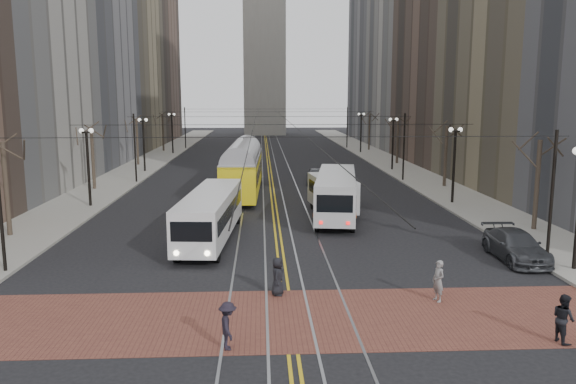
{
  "coord_description": "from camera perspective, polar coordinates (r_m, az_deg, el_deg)",
  "views": [
    {
      "loc": [
        -0.98,
        -23.72,
        8.09
      ],
      "look_at": [
        0.49,
        6.4,
        3.0
      ],
      "focal_mm": 35.0,
      "sensor_mm": 36.0,
      "label": 1
    }
  ],
  "objects": [
    {
      "name": "cargo_van",
      "position": [
        39.52,
        4.49,
        -0.36
      ],
      "size": [
        3.0,
        6.09,
        2.58
      ],
      "primitive_type": "cube",
      "rotation": [
        0.0,
        0.0,
        0.13
      ],
      "color": "#B8B8B8",
      "rests_on": "ground"
    },
    {
      "name": "street_trees",
      "position": [
        59.22,
        -1.84,
        4.45
      ],
      "size": [
        31.68,
        53.28,
        5.6
      ],
      "color": "#382D23",
      "rests_on": "ground"
    },
    {
      "name": "streetcar_rails",
      "position": [
        69.2,
        -1.96,
        2.86
      ],
      "size": [
        4.8,
        130.0,
        0.02
      ],
      "primitive_type": "cube",
      "color": "gray",
      "rests_on": "ground"
    },
    {
      "name": "pedestrian_b",
      "position": [
        23.48,
        15.02,
        -8.71
      ],
      "size": [
        0.58,
        0.71,
        1.68
      ],
      "primitive_type": "imported",
      "rotation": [
        0.0,
        0.0,
        5.04
      ],
      "color": "gray",
      "rests_on": "crosswalk_band"
    },
    {
      "name": "ground",
      "position": [
        25.08,
        -0.4,
        -9.24
      ],
      "size": [
        260.0,
        260.0,
        0.0
      ],
      "primitive_type": "plane",
      "color": "black",
      "rests_on": "ground"
    },
    {
      "name": "sidewalk_left",
      "position": [
        70.59,
        -14.24,
        2.76
      ],
      "size": [
        5.0,
        140.0,
        0.15
      ],
      "primitive_type": "cube",
      "color": "gray",
      "rests_on": "ground"
    },
    {
      "name": "lamp_posts",
      "position": [
        52.75,
        -1.71,
        3.82
      ],
      "size": [
        27.6,
        57.2,
        5.6
      ],
      "color": "black",
      "rests_on": "ground"
    },
    {
      "name": "pedestrian_a",
      "position": [
        23.39,
        -1.07,
        -8.55
      ],
      "size": [
        0.66,
        0.87,
        1.6
      ],
      "primitive_type": "imported",
      "rotation": [
        0.0,
        0.0,
        1.37
      ],
      "color": "black",
      "rests_on": "crosswalk_band"
    },
    {
      "name": "streetcar",
      "position": [
        47.62,
        -4.6,
        1.88
      ],
      "size": [
        3.19,
        14.83,
        3.48
      ],
      "primitive_type": "cube",
      "rotation": [
        0.0,
        0.0,
        -0.03
      ],
      "color": "yellow",
      "rests_on": "ground"
    },
    {
      "name": "rear_bus",
      "position": [
        38.45,
        4.92,
        -0.35
      ],
      "size": [
        4.16,
        11.63,
        2.97
      ],
      "primitive_type": "cube",
      "rotation": [
        0.0,
        0.0,
        -0.15
      ],
      "color": "#BCBCBC",
      "rests_on": "ground"
    },
    {
      "name": "building_left_mid",
      "position": [
        74.44,
        -22.9,
        15.72
      ],
      "size": [
        16.0,
        20.0,
        34.0
      ],
      "primitive_type": "cube",
      "color": "slate",
      "rests_on": "ground"
    },
    {
      "name": "sedan_grey",
      "position": [
        53.33,
        2.84,
        1.65
      ],
      "size": [
        2.14,
        4.5,
        1.49
      ],
      "primitive_type": "imported",
      "rotation": [
        0.0,
        0.0,
        -0.09
      ],
      "color": "#3C3D43",
      "rests_on": "ground"
    },
    {
      "name": "pedestrian_d",
      "position": [
        18.73,
        -6.13,
        -13.36
      ],
      "size": [
        0.77,
        1.12,
        1.59
      ],
      "primitive_type": "imported",
      "rotation": [
        0.0,
        0.0,
        1.75
      ],
      "color": "black",
      "rests_on": "crosswalk_band"
    },
    {
      "name": "trolley_wires",
      "position": [
        58.72,
        -1.83,
        5.36
      ],
      "size": [
        25.96,
        120.0,
        6.6
      ],
      "color": "black",
      "rests_on": "ground"
    },
    {
      "name": "centre_lines",
      "position": [
        69.2,
        -1.96,
        2.87
      ],
      "size": [
        0.42,
        130.0,
        0.01
      ],
      "primitive_type": "cube",
      "color": "gold",
      "rests_on": "ground"
    },
    {
      "name": "building_right_mid",
      "position": [
        75.11,
        18.61,
        15.91
      ],
      "size": [
        16.0,
        20.0,
        34.0
      ],
      "primitive_type": "cube",
      "color": "brown",
      "rests_on": "ground"
    },
    {
      "name": "pedestrian_c",
      "position": [
        21.21,
        26.2,
        -11.43
      ],
      "size": [
        0.74,
        0.89,
        1.66
      ],
      "primitive_type": "imported",
      "rotation": [
        0.0,
        0.0,
        1.72
      ],
      "color": "black",
      "rests_on": "crosswalk_band"
    },
    {
      "name": "transit_bus",
      "position": [
        32.26,
        -7.86,
        -2.5
      ],
      "size": [
        3.15,
        11.24,
        2.78
      ],
      "primitive_type": "cube",
      "rotation": [
        0.0,
        0.0,
        -0.08
      ],
      "color": "silver",
      "rests_on": "ground"
    },
    {
      "name": "sidewalk_right",
      "position": [
        71.01,
        10.25,
        2.94
      ],
      "size": [
        5.0,
        140.0,
        0.15
      ],
      "primitive_type": "cube",
      "color": "gray",
      "rests_on": "ground"
    },
    {
      "name": "sedan_parked",
      "position": [
        30.55,
        22.13,
        -5.08
      ],
      "size": [
        2.12,
        5.07,
        1.46
      ],
      "primitive_type": "imported",
      "rotation": [
        0.0,
        0.0,
        -0.01
      ],
      "color": "#3A3C41",
      "rests_on": "ground"
    },
    {
      "name": "crosswalk_band",
      "position": [
        21.34,
        0.06,
        -12.68
      ],
      "size": [
        25.0,
        6.0,
        0.01
      ],
      "primitive_type": "cube",
      "color": "brown",
      "rests_on": "ground"
    },
    {
      "name": "building_left_far",
      "position": [
        113.06,
        -15.88,
        15.27
      ],
      "size": [
        16.0,
        20.0,
        40.0
      ],
      "primitive_type": "cube",
      "color": "brown",
      "rests_on": "ground"
    },
    {
      "name": "building_right_far",
      "position": [
        113.5,
        11.12,
        15.43
      ],
      "size": [
        16.0,
        20.0,
        40.0
      ],
      "primitive_type": "cube",
      "color": "slate",
      "rests_on": "ground"
    }
  ]
}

